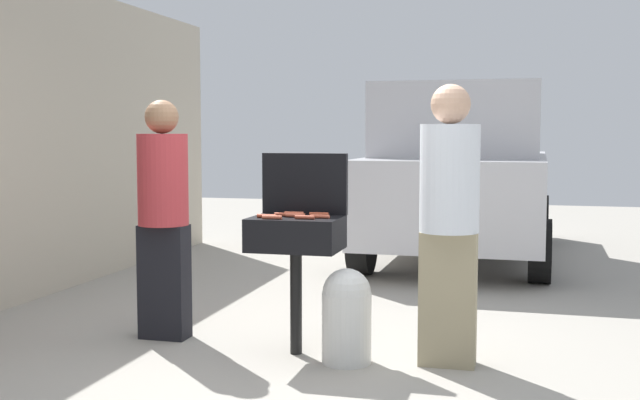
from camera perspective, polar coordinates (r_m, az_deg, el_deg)
The scene contains 17 objects.
ground_plane at distance 5.25m, azimuth -0.45°, elevation -11.55°, with size 24.00×24.00×0.00m, color #9E998E.
house_wall_side at distance 7.29m, azimuth -21.92°, elevation 4.16°, with size 0.24×8.00×2.88m, color #B2A893.
bbq_grill at distance 5.27m, azimuth -1.75°, elevation -2.80°, with size 0.60×0.44×0.93m.
grill_lid_open at distance 5.44m, azimuth -1.11°, elevation 1.19°, with size 0.60×0.05×0.42m, color black.
hot_dog_0 at distance 5.37m, azimuth -1.89°, elevation -0.97°, with size 0.03×0.03×0.13m, color #C6593D.
hot_dog_1 at distance 5.12m, azimuth -1.11°, elevation -1.26°, with size 0.03×0.03×0.13m, color #B74C33.
hot_dog_2 at distance 5.33m, azimuth -1.87°, elevation -1.02°, with size 0.03×0.03×0.13m, color #B74C33.
hot_dog_3 at distance 5.31m, azimuth -2.61°, elevation -1.05°, with size 0.03×0.03×0.13m, color #B74C33.
hot_dog_4 at distance 5.25m, azimuth -1.79°, elevation -1.11°, with size 0.03×0.03×0.13m, color #C6593D.
hot_dog_5 at distance 5.21m, azimuth -3.87°, elevation -1.17°, with size 0.03×0.03×0.13m, color #AD4228.
hot_dog_6 at distance 5.18m, azimuth -0.01°, elevation -1.19°, with size 0.03×0.03×0.13m, color #C6593D.
hot_dog_7 at distance 5.32m, azimuth -0.07°, elevation -1.03°, with size 0.03×0.03×0.13m, color #AD4228.
hot_dog_8 at distance 5.13m, azimuth -3.48°, elevation -1.25°, with size 0.03×0.03×0.13m, color #C6593D.
propane_tank at distance 5.14m, azimuth 1.93°, elevation -8.22°, with size 0.32×0.32×0.62m.
person_left at distance 5.77m, azimuth -11.24°, elevation -0.72°, with size 0.36×0.36×1.72m.
person_right at distance 5.05m, azimuth 9.30°, elevation -1.03°, with size 0.38×0.38×1.79m.
parked_minivan at distance 9.57m, azimuth 10.27°, elevation 2.03°, with size 2.09×4.43×2.02m.
Camera 1 is at (1.30, -4.87, 1.48)m, focal length 44.34 mm.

